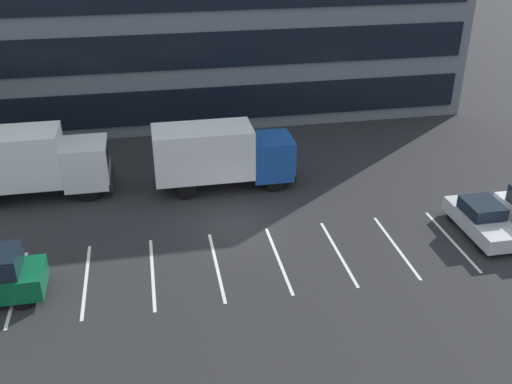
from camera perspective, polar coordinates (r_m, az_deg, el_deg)
name	(u,v)px	position (r m, az deg, el deg)	size (l,w,h in m)	color
ground_plane	(236,227)	(28.96, -1.91, -3.37)	(120.00, 120.00, 0.00)	#262628
office_building	(194,10)	(43.38, -6.03, 17.18)	(37.16, 10.42, 14.40)	slate
lot_markings	(248,262)	(26.30, -0.79, -6.86)	(19.74, 5.40, 0.01)	silver
box_truck_white	(28,161)	(33.08, -21.28, 2.86)	(8.06, 2.67, 3.74)	white
box_truck_blue	(221,154)	(31.95, -3.41, 3.73)	(7.68, 2.54, 3.56)	#194799
sedan_silver	(482,219)	(30.07, 21.11, -2.49)	(1.85, 4.42, 1.58)	silver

